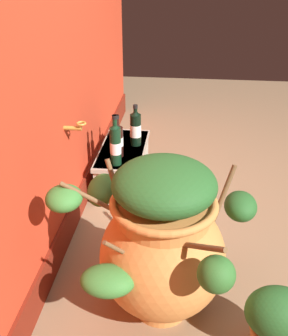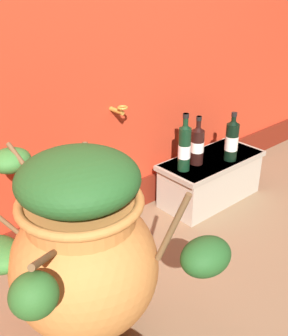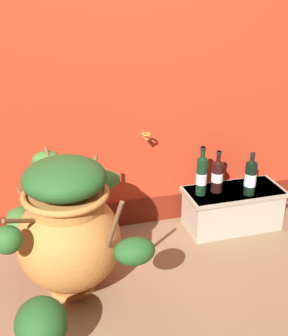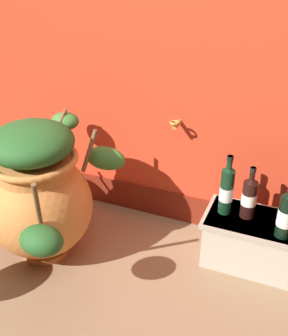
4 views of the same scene
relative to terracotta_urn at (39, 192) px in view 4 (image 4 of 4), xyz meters
name	(u,v)px [view 4 (image 4 of 4)]	position (x,y,z in m)	size (l,w,h in m)	color
back_wall	(174,5)	(0.50, 0.69, 0.89)	(4.40, 0.33, 2.60)	red
terracotta_urn	(39,192)	(0.00, 0.00, 0.00)	(0.76, 0.93, 0.80)	#CC7F3D
stone_ledge	(267,242)	(1.18, 0.36, -0.25)	(0.69, 0.32, 0.29)	#B2A893
wine_bottle_left	(249,196)	(1.05, 0.38, 0.01)	(0.08, 0.08, 0.30)	black
wine_bottle_middle	(286,213)	(1.25, 0.28, 0.02)	(0.08, 0.08, 0.30)	black
wine_bottle_right	(227,188)	(0.93, 0.37, 0.04)	(0.07, 0.07, 0.34)	black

